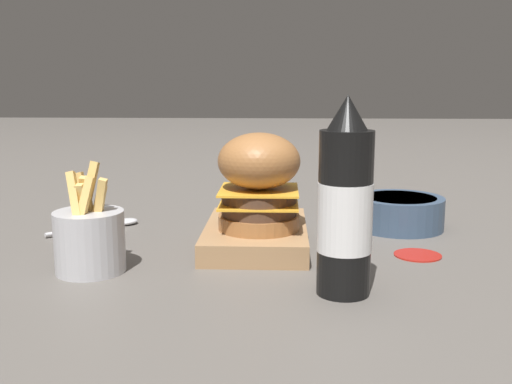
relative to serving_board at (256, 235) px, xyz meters
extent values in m
plane|color=#5B5651|center=(-0.02, -0.06, -0.02)|extent=(6.00, 6.00, 0.00)
cube|color=#A37A51|center=(0.00, 0.00, 0.00)|extent=(0.24, 0.15, 0.03)
cylinder|color=#9E6638|center=(-0.02, -0.01, 0.03)|extent=(0.12, 0.12, 0.02)
cylinder|color=#4C3323|center=(-0.02, -0.01, 0.04)|extent=(0.11, 0.11, 0.02)
cube|color=gold|center=(-0.02, -0.01, 0.05)|extent=(0.11, 0.11, 0.00)
cylinder|color=#4C3323|center=(-0.02, -0.01, 0.06)|extent=(0.11, 0.11, 0.02)
cube|color=gold|center=(-0.02, -0.01, 0.07)|extent=(0.11, 0.11, 0.00)
ellipsoid|color=#9E6638|center=(-0.02, -0.01, 0.12)|extent=(0.12, 0.12, 0.08)
cylinder|color=black|center=(-0.20, -0.11, 0.08)|extent=(0.06, 0.06, 0.19)
cylinder|color=silver|center=(-0.20, -0.11, 0.08)|extent=(0.06, 0.06, 0.08)
cone|color=black|center=(-0.20, -0.11, 0.19)|extent=(0.05, 0.05, 0.04)
cylinder|color=#B7B7BC|center=(-0.13, 0.21, 0.02)|extent=(0.09, 0.09, 0.08)
cube|color=#E5B760|center=(-0.13, 0.20, 0.06)|extent=(0.03, 0.02, 0.07)
cube|color=#E5B760|center=(-0.13, 0.21, 0.08)|extent=(0.03, 0.03, 0.10)
cube|color=#E5B760|center=(-0.15, 0.22, 0.08)|extent=(0.04, 0.03, 0.08)
cube|color=#E5B760|center=(-0.15, 0.21, 0.07)|extent=(0.03, 0.03, 0.08)
cube|color=#E5B760|center=(-0.13, 0.22, 0.07)|extent=(0.02, 0.01, 0.07)
cube|color=#E5B760|center=(-0.13, 0.21, 0.06)|extent=(0.01, 0.02, 0.06)
cube|color=#E5B760|center=(-0.13, 0.19, 0.07)|extent=(0.02, 0.03, 0.08)
cube|color=#E5B760|center=(-0.12, 0.22, 0.07)|extent=(0.03, 0.01, 0.08)
cube|color=#E5B760|center=(-0.12, 0.22, 0.07)|extent=(0.02, 0.03, 0.08)
cylinder|color=#384C66|center=(0.12, -0.24, 0.01)|extent=(0.15, 0.15, 0.05)
cylinder|color=beige|center=(0.12, -0.24, 0.03)|extent=(0.12, 0.12, 0.01)
cylinder|color=silver|center=(0.07, 0.29, -0.01)|extent=(0.09, 0.10, 0.01)
ellipsoid|color=silver|center=(0.12, 0.23, -0.01)|extent=(0.05, 0.05, 0.01)
cylinder|color=#B21E14|center=(-0.05, -0.23, -0.01)|extent=(0.07, 0.07, 0.00)
camera|label=1|loc=(-0.87, -0.04, 0.23)|focal=42.00mm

